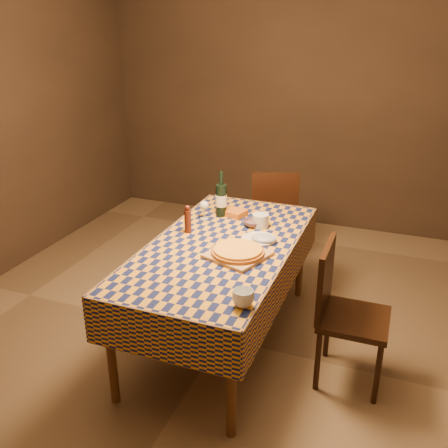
# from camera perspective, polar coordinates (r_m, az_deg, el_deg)

# --- Properties ---
(room) EXTENTS (5.00, 5.10, 2.70)m
(room) POSITION_cam_1_polar(r_m,az_deg,el_deg) (3.19, -0.32, 7.18)
(room) COLOR brown
(room) RESTS_ON ground
(dining_table) EXTENTS (0.94, 1.84, 0.77)m
(dining_table) POSITION_cam_1_polar(r_m,az_deg,el_deg) (3.42, -0.30, -3.50)
(dining_table) COLOR brown
(dining_table) RESTS_ON ground
(cutting_board) EXTENTS (0.44, 0.44, 0.02)m
(cutting_board) POSITION_cam_1_polar(r_m,az_deg,el_deg) (3.22, 1.58, -3.53)
(cutting_board) COLOR tan
(cutting_board) RESTS_ON dining_table
(pizza) EXTENTS (0.44, 0.44, 0.03)m
(pizza) POSITION_cam_1_polar(r_m,az_deg,el_deg) (3.20, 1.59, -3.09)
(pizza) COLOR #A45A1B
(pizza) RESTS_ON cutting_board
(pepper_mill) EXTENTS (0.05, 0.05, 0.21)m
(pepper_mill) POSITION_cam_1_polar(r_m,az_deg,el_deg) (3.55, -4.17, 0.49)
(pepper_mill) COLOR #471A10
(pepper_mill) RESTS_ON dining_table
(bowl) EXTENTS (0.19, 0.19, 0.04)m
(bowl) POSITION_cam_1_polar(r_m,az_deg,el_deg) (3.68, 3.35, 0.10)
(bowl) COLOR #664C56
(bowl) RESTS_ON dining_table
(wine_glass) EXTENTS (0.07, 0.07, 0.14)m
(wine_glass) POSITION_cam_1_polar(r_m,az_deg,el_deg) (3.78, -2.29, 2.06)
(wine_glass) COLOR silver
(wine_glass) RESTS_ON dining_table
(wine_bottle) EXTENTS (0.09, 0.09, 0.35)m
(wine_bottle) POSITION_cam_1_polar(r_m,az_deg,el_deg) (3.83, -0.32, 2.82)
(wine_bottle) COLOR black
(wine_bottle) RESTS_ON dining_table
(deli_tub) EXTENTS (0.13, 0.13, 0.10)m
(deli_tub) POSITION_cam_1_polar(r_m,az_deg,el_deg) (3.66, 4.20, 0.40)
(deli_tub) COLOR silver
(deli_tub) RESTS_ON dining_table
(takeout_container) EXTENTS (0.22, 0.18, 0.05)m
(takeout_container) POSITION_cam_1_polar(r_m,az_deg,el_deg) (3.87, 1.09, 1.32)
(takeout_container) COLOR #B96218
(takeout_container) RESTS_ON dining_table
(white_plate) EXTENTS (0.31, 0.31, 0.01)m
(white_plate) POSITION_cam_1_polar(r_m,az_deg,el_deg) (3.46, 4.03, -1.72)
(white_plate) COLOR white
(white_plate) RESTS_ON dining_table
(tumbler) EXTENTS (0.13, 0.13, 0.09)m
(tumbler) POSITION_cam_1_polar(r_m,az_deg,el_deg) (2.67, 2.20, -8.46)
(tumbler) COLOR white
(tumbler) RESTS_ON dining_table
(flour_patch) EXTENTS (0.26, 0.21, 0.00)m
(flour_patch) POSITION_cam_1_polar(r_m,az_deg,el_deg) (3.22, 2.07, -3.72)
(flour_patch) COLOR white
(flour_patch) RESTS_ON dining_table
(flour_bag) EXTENTS (0.19, 0.16, 0.05)m
(flour_bag) POSITION_cam_1_polar(r_m,az_deg,el_deg) (3.42, 4.55, -1.66)
(flour_bag) COLOR #94A3BD
(flour_bag) RESTS_ON dining_table
(chair_far) EXTENTS (0.53, 0.54, 0.93)m
(chair_far) POSITION_cam_1_polar(r_m,az_deg,el_deg) (4.67, 5.71, 1.45)
(chair_far) COLOR black
(chair_far) RESTS_ON ground
(chair_right) EXTENTS (0.43, 0.42, 0.93)m
(chair_right) POSITION_cam_1_polar(r_m,az_deg,el_deg) (3.24, 13.31, -9.18)
(chair_right) COLOR black
(chair_right) RESTS_ON ground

